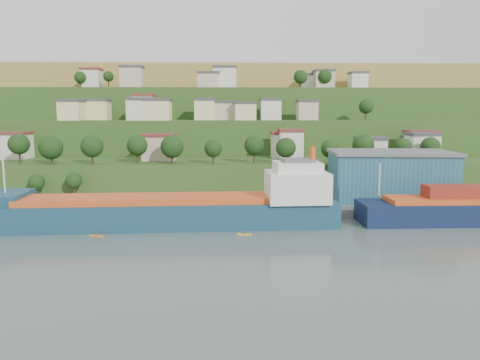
{
  "coord_description": "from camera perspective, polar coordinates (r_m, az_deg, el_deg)",
  "views": [
    {
      "loc": [
        6.07,
        -91.67,
        24.3
      ],
      "look_at": [
        8.9,
        15.0,
        9.21
      ],
      "focal_mm": 35.0,
      "sensor_mm": 36.0,
      "label": 1
    }
  ],
  "objects": [
    {
      "name": "ground",
      "position": [
        95.03,
        -5.17,
        -6.8
      ],
      "size": [
        500.0,
        500.0,
        0.0
      ],
      "primitive_type": "plane",
      "color": "#495854",
      "rests_on": "ground"
    },
    {
      "name": "quay",
      "position": [
        122.9,
        5.03,
        -3.39
      ],
      "size": [
        220.0,
        26.0,
        4.0
      ],
      "primitive_type": "cube",
      "color": "slate",
      "rests_on": "ground"
    },
    {
      "name": "hillside",
      "position": [
        261.56,
        -2.84,
        2.72
      ],
      "size": [
        360.0,
        210.57,
        96.0
      ],
      "color": "#284719",
      "rests_on": "ground"
    },
    {
      "name": "cargo_ship_near",
      "position": [
        102.99,
        -8.03,
        -3.9
      ],
      "size": [
        76.35,
        15.63,
        19.49
      ],
      "rotation": [
        0.0,
        0.0,
        0.05
      ],
      "color": "#15424F",
      "rests_on": "ground"
    },
    {
      "name": "warehouse",
      "position": [
        128.53,
        17.82,
        0.57
      ],
      "size": [
        32.31,
        21.22,
        12.8
      ],
      "rotation": [
        0.0,
        0.0,
        -0.07
      ],
      "color": "#215063",
      "rests_on": "quay"
    },
    {
      "name": "dinghy",
      "position": [
        123.27,
        -27.06,
        -3.47
      ],
      "size": [
        4.07,
        2.63,
        0.76
      ],
      "primitive_type": "cube",
      "rotation": [
        0.0,
        0.0,
        0.34
      ],
      "color": "silver",
      "rests_on": "pebble_beach"
    },
    {
      "name": "kayak_orange",
      "position": [
        98.7,
        -17.06,
        -6.43
      ],
      "size": [
        3.12,
        1.57,
        0.78
      ],
      "rotation": [
        0.0,
        0.0,
        -0.35
      ],
      "color": "orange",
      "rests_on": "ground"
    },
    {
      "name": "kayak_yellow",
      "position": [
        95.4,
        0.56,
        -6.56
      ],
      "size": [
        3.21,
        1.11,
        0.79
      ],
      "rotation": [
        0.0,
        0.0,
        -0.18
      ],
      "color": "gold",
      "rests_on": "ground"
    }
  ]
}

